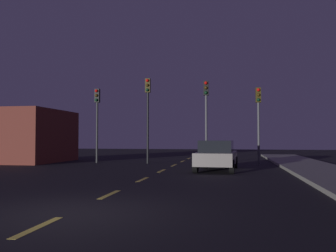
{
  "coord_description": "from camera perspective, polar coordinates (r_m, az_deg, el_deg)",
  "views": [
    {
      "loc": [
        3.41,
        -7.17,
        1.57
      ],
      "look_at": [
        -0.61,
        15.41,
        2.38
      ],
      "focal_mm": 38.55,
      "sensor_mm": 36.0,
      "label": 1
    }
  ],
  "objects": [
    {
      "name": "lane_stripe_sixth",
      "position": [
        25.25,
        2.33,
        -5.59
      ],
      "size": [
        0.16,
        1.6,
        0.01
      ],
      "primitive_type": "cube",
      "color": "#EACC4C",
      "rests_on": "ground_plane"
    },
    {
      "name": "lane_stripe_seventh",
      "position": [
        29.01,
        3.35,
        -5.12
      ],
      "size": [
        0.16,
        1.6,
        0.01
      ],
      "primitive_type": "cube",
      "color": "#EACC4C",
      "rests_on": "ground_plane"
    },
    {
      "name": "lane_stripe_nearest",
      "position": [
        7.05,
        -19.84,
        -14.77
      ],
      "size": [
        0.16,
        1.6,
        0.01
      ],
      "primitive_type": "cube",
      "color": "#EACC4C",
      "rests_on": "ground_plane"
    },
    {
      "name": "lane_stripe_second",
      "position": [
        10.46,
        -9.21,
        -10.63
      ],
      "size": [
        0.16,
        1.6,
        0.01
      ],
      "primitive_type": "cube",
      "color": "#EACC4C",
      "rests_on": "ground_plane"
    },
    {
      "name": "ground_plane",
      "position": [
        14.66,
        -3.45,
        -8.19
      ],
      "size": [
        80.0,
        80.0,
        0.0
      ],
      "primitive_type": "plane",
      "color": "black"
    },
    {
      "name": "traffic_signal_center_left",
      "position": [
        23.05,
        -3.22,
        3.44
      ],
      "size": [
        0.32,
        0.38,
        5.43
      ],
      "color": "black",
      "rests_on": "ground_plane"
    },
    {
      "name": "traffic_signal_far_right",
      "position": [
        22.44,
        14.1,
        2.4
      ],
      "size": [
        0.32,
        0.38,
        4.66
      ],
      "color": "#4C4C51",
      "rests_on": "ground_plane"
    },
    {
      "name": "traffic_signal_far_left",
      "position": [
        24.03,
        -11.16,
        2.37
      ],
      "size": [
        0.32,
        0.38,
        4.84
      ],
      "color": "#2D2D30",
      "rests_on": "ground_plane"
    },
    {
      "name": "storefront_left",
      "position": [
        26.22,
        -20.67,
        -1.49
      ],
      "size": [
        4.0,
        6.05,
        3.52
      ],
      "primitive_type": "cube",
      "color": "maroon",
      "rests_on": "ground_plane"
    },
    {
      "name": "lane_stripe_fifth",
      "position": [
        21.5,
        0.95,
        -6.21
      ],
      "size": [
        0.16,
        1.6,
        0.01
      ],
      "primitive_type": "cube",
      "color": "#EACC4C",
      "rests_on": "ground_plane"
    },
    {
      "name": "lane_stripe_fourth",
      "position": [
        17.77,
        -1.01,
        -7.09
      ],
      "size": [
        0.16,
        1.6,
        0.01
      ],
      "primitive_type": "cube",
      "color": "#EACC4C",
      "rests_on": "ground_plane"
    },
    {
      "name": "lane_stripe_third",
      "position": [
        14.08,
        -4.03,
        -8.42
      ],
      "size": [
        0.16,
        1.6,
        0.01
      ],
      "primitive_type": "cube",
      "color": "#EACC4C",
      "rests_on": "ground_plane"
    },
    {
      "name": "car_stopped_ahead",
      "position": [
        18.01,
        7.7,
        -4.62
      ],
      "size": [
        2.09,
        4.24,
        1.49
      ],
      "color": "gray",
      "rests_on": "ground_plane"
    },
    {
      "name": "traffic_signal_center_right",
      "position": [
        22.47,
        6.04,
        3.17
      ],
      "size": [
        0.32,
        0.38,
        5.17
      ],
      "color": "#4C4C51",
      "rests_on": "ground_plane"
    }
  ]
}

